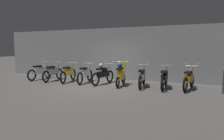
% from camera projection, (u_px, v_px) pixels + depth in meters
% --- Properties ---
extents(ground_plane, '(80.00, 80.00, 0.00)m').
position_uv_depth(ground_plane, '(97.00, 86.00, 9.54)').
color(ground_plane, '#565451').
extents(back_wall, '(16.25, 0.30, 3.03)m').
position_uv_depth(back_wall, '(117.00, 54.00, 11.81)').
color(back_wall, gray).
rests_on(back_wall, ground).
extents(motorbike_slot_0, '(0.59, 1.95, 1.15)m').
position_uv_depth(motorbike_slot_0, '(41.00, 71.00, 11.74)').
color(motorbike_slot_0, black).
rests_on(motorbike_slot_0, ground).
extents(motorbike_slot_1, '(0.56, 1.95, 1.03)m').
position_uv_depth(motorbike_slot_1, '(53.00, 72.00, 11.23)').
color(motorbike_slot_1, black).
rests_on(motorbike_slot_1, ground).
extents(motorbike_slot_2, '(0.60, 1.93, 1.03)m').
position_uv_depth(motorbike_slot_2, '(68.00, 73.00, 10.86)').
color(motorbike_slot_2, black).
rests_on(motorbike_slot_2, ground).
extents(motorbike_slot_3, '(0.56, 1.95, 1.03)m').
position_uv_depth(motorbike_slot_3, '(85.00, 74.00, 10.51)').
color(motorbike_slot_3, black).
rests_on(motorbike_slot_3, ground).
extents(motorbike_slot_4, '(0.59, 1.94, 1.15)m').
position_uv_depth(motorbike_slot_4, '(103.00, 74.00, 10.14)').
color(motorbike_slot_4, black).
rests_on(motorbike_slot_4, ground).
extents(motorbike_slot_5, '(0.56, 1.68, 1.18)m').
position_uv_depth(motorbike_slot_5, '(121.00, 74.00, 9.60)').
color(motorbike_slot_5, black).
rests_on(motorbike_slot_5, ground).
extents(motorbike_slot_6, '(0.59, 1.95, 1.15)m').
position_uv_depth(motorbike_slot_6, '(142.00, 77.00, 9.32)').
color(motorbike_slot_6, black).
rests_on(motorbike_slot_6, ground).
extents(motorbike_slot_7, '(0.56, 1.95, 1.03)m').
position_uv_depth(motorbike_slot_7, '(165.00, 78.00, 8.92)').
color(motorbike_slot_7, black).
rests_on(motorbike_slot_7, ground).
extents(motorbike_slot_8, '(0.62, 1.93, 1.15)m').
position_uv_depth(motorbike_slot_8, '(189.00, 79.00, 8.65)').
color(motorbike_slot_8, black).
rests_on(motorbike_slot_8, ground).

